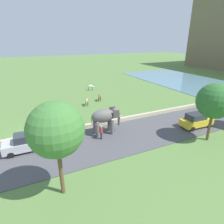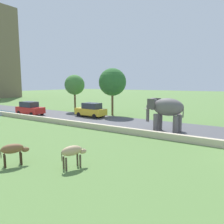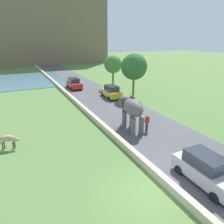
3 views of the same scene
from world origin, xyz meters
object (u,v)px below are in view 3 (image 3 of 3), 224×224
(car_red, at_px, (74,83))
(cow_tan, at_px, (8,139))
(elephant, at_px, (132,109))
(car_yellow, at_px, (111,92))
(person_beside_elephant, at_px, (147,123))
(car_silver, at_px, (206,169))

(car_red, xyz_separation_m, cow_tan, (-10.21, -17.46, -0.06))
(elephant, relative_size, cow_tan, 2.48)
(car_yellow, bearing_deg, elephant, -106.33)
(cow_tan, bearing_deg, car_red, 59.68)
(person_beside_elephant, height_order, cow_tan, person_beside_elephant)
(cow_tan, bearing_deg, car_silver, -42.62)
(car_yellow, height_order, car_red, same)
(cow_tan, bearing_deg, car_yellow, 35.67)
(car_red, distance_m, car_silver, 26.86)
(cow_tan, bearing_deg, person_beside_elephant, -10.27)
(person_beside_elephant, bearing_deg, car_red, 93.19)
(car_yellow, bearing_deg, person_beside_elephant, -100.04)
(elephant, xyz_separation_m, person_beside_elephant, (1.07, -0.94, -1.16))
(car_silver, bearing_deg, car_yellow, 80.59)
(elephant, distance_m, person_beside_elephant, 1.84)
(car_yellow, bearing_deg, cow_tan, -144.33)
(car_yellow, height_order, car_silver, same)
(elephant, distance_m, cow_tan, 10.36)
(car_silver, bearing_deg, elephant, 89.91)
(car_yellow, bearing_deg, car_silver, -99.41)
(person_beside_elephant, bearing_deg, cow_tan, 169.73)
(car_yellow, xyz_separation_m, car_silver, (-3.15, -18.99, 0.00))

